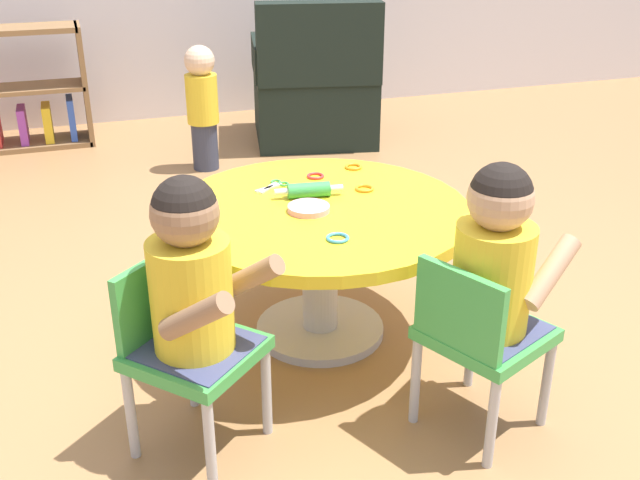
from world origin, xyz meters
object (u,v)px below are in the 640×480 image
Objects in this scene: seated_child_left at (191,274)px; bookshelf_low at (7,98)px; craft_table at (320,235)px; armchair_dark at (315,90)px; rolling_pin at (309,190)px; child_chair_left at (185,347)px; toddler_standing at (202,104)px; seated_child_right at (495,256)px; child_chair_right at (479,336)px; craft_scissors at (275,185)px.

seated_child_left is 3.07m from bookshelf_low.
craft_table is 2.25m from armchair_dark.
armchair_dark is 3.68× the size of rolling_pin.
bookshelf_low is at bearing 100.77° from child_chair_left.
toddler_standing reaches higher than rolling_pin.
child_chair_left is at bearing -134.28° from rolling_pin.
bookshelf_low is at bearing 112.97° from craft_table.
armchair_dark is 2.17m from rolling_pin.
rolling_pin is at bearing 45.72° from child_chair_left.
seated_child_left is 0.79m from seated_child_right.
rolling_pin is at bearing 95.26° from craft_table.
seated_child_right is (0.80, -0.18, 0.23)m from child_chair_left.
seated_child_right reaches higher than bookshelf_low.
child_chair_right is 2.47m from toddler_standing.
child_chair_left reaches higher than craft_table.
child_chair_right is 0.78m from rolling_pin.
seated_child_left reaches higher than bookshelf_low.
seated_child_left reaches higher than rolling_pin.
craft_scissors is at bearing 111.12° from craft_table.
seated_child_left is at bearing -131.14° from rolling_pin.
toddler_standing is (0.43, 2.28, -0.17)m from seated_child_left.
toddler_standing is (-0.73, -0.32, 0.05)m from armchair_dark.
toddler_standing reaches higher than craft_table.
seated_child_right is 2.79m from armchair_dark.
rolling_pin is (0.48, 0.55, -0.03)m from seated_child_left.
seated_child_right is at bearing -65.95° from craft_scissors.
seated_child_right is 3.66× the size of craft_scissors.
seated_child_left is 3.66× the size of craft_scissors.
armchair_dark reaches higher than child_chair_left.
craft_table is 1.91× the size of seated_child_left.
child_chair_left is at bearing -123.02° from craft_scissors.
child_chair_left is 2.83m from armchair_dark.
bookshelf_low is at bearing 113.58° from rolling_pin.
craft_table is at bearing -107.38° from armchair_dark.
craft_scissors is (-0.76, -1.92, 0.17)m from armchair_dark.
rolling_pin is (-0.29, 0.70, -0.03)m from seated_child_right.
seated_child_right reaches higher than craft_table.
craft_table is 4.22× the size of rolling_pin.
rolling_pin is 1.66× the size of craft_scissors.
seated_child_right is 2.21× the size of rolling_pin.
child_chair_left is 1.05× the size of seated_child_left.
seated_child_right reaches higher than rolling_pin.
child_chair_left is at bearing -101.38° from toddler_standing.
child_chair_left is 1.00× the size of child_chair_right.
craft_table is 0.67m from child_chair_left.
seated_child_left is 2.21× the size of rolling_pin.
seated_child_left is (0.03, -0.03, 0.23)m from child_chair_left.
bookshelf_low is at bearing 113.39° from seated_child_right.
rolling_pin is (0.51, 0.52, 0.19)m from child_chair_left.
armchair_dark is (0.67, 2.15, -0.06)m from craft_table.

